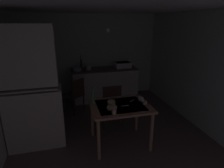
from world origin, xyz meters
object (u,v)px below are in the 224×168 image
(chair_by_counter, at_px, (75,94))
(mixing_bowl_counter, at_px, (77,69))
(dining_table, at_px, (120,110))
(chair_far_side, at_px, (111,104))
(hutch_cabinet, at_px, (33,93))
(serving_bowl_wide, at_px, (111,102))
(teacup_cream, at_px, (145,103))
(hand_pump, at_px, (81,64))
(glass_bottle, at_px, (93,96))
(sink_basin, at_px, (123,65))

(chair_by_counter, bearing_deg, mixing_bowl_counter, 78.16)
(dining_table, bearing_deg, chair_far_side, 91.06)
(hutch_cabinet, bearing_deg, serving_bowl_wide, -11.02)
(dining_table, relative_size, teacup_cream, 14.28)
(hand_pump, distance_m, glass_bottle, 2.02)
(chair_by_counter, xyz_separation_m, serving_bowl_wide, (0.55, -1.40, 0.33))
(hutch_cabinet, distance_m, glass_bottle, 1.03)
(chair_far_side, bearing_deg, hand_pump, 105.17)
(hand_pump, xyz_separation_m, dining_table, (0.44, -2.22, -0.40))
(mixing_bowl_counter, xyz_separation_m, serving_bowl_wide, (0.42, -2.02, -0.15))
(dining_table, bearing_deg, teacup_cream, -9.17)
(chair_by_counter, height_order, serving_bowl_wide, chair_by_counter)
(teacup_cream, bearing_deg, glass_bottle, 162.40)
(hutch_cabinet, xyz_separation_m, mixing_bowl_counter, (0.90, 1.76, -0.06))
(serving_bowl_wide, xyz_separation_m, glass_bottle, (-0.31, 0.10, 0.10))
(sink_basin, relative_size, hand_pump, 1.13)
(hand_pump, distance_m, dining_table, 2.30)
(chair_far_side, bearing_deg, chair_by_counter, 128.13)
(chair_by_counter, bearing_deg, dining_table, -65.34)
(hand_pump, relative_size, glass_bottle, 1.27)
(chair_by_counter, xyz_separation_m, glass_bottle, (0.25, -1.29, 0.43))
(hutch_cabinet, height_order, chair_by_counter, hutch_cabinet)
(hutch_cabinet, bearing_deg, dining_table, -14.02)
(glass_bottle, bearing_deg, sink_basin, 59.13)
(chair_by_counter, xyz_separation_m, teacup_cream, (1.12, -1.57, 0.33))
(sink_basin, relative_size, chair_by_counter, 0.51)
(mixing_bowl_counter, height_order, teacup_cream, mixing_bowl_counter)
(dining_table, bearing_deg, glass_bottle, 154.94)
(hand_pump, height_order, dining_table, hand_pump)
(dining_table, height_order, chair_by_counter, chair_by_counter)
(dining_table, bearing_deg, sink_basin, 71.40)
(chair_far_side, bearing_deg, dining_table, -88.94)
(sink_basin, distance_m, chair_far_side, 1.77)
(hutch_cabinet, bearing_deg, sink_basin, 39.60)
(hutch_cabinet, xyz_separation_m, dining_table, (1.45, -0.36, -0.33))
(hutch_cabinet, relative_size, glass_bottle, 6.92)
(sink_basin, bearing_deg, chair_far_side, -115.84)
(chair_by_counter, distance_m, teacup_cream, 1.96)
(chair_far_side, relative_size, glass_bottle, 3.07)
(hutch_cabinet, relative_size, dining_table, 2.04)
(chair_far_side, bearing_deg, serving_bowl_wide, -102.99)
(hand_pump, bearing_deg, sink_basin, -2.21)
(chair_far_side, distance_m, teacup_cream, 0.89)
(mixing_bowl_counter, distance_m, glass_bottle, 1.92)
(mixing_bowl_counter, relative_size, dining_table, 0.20)
(serving_bowl_wide, bearing_deg, hutch_cabinet, 168.98)
(sink_basin, relative_size, glass_bottle, 1.43)
(chair_far_side, xyz_separation_m, glass_bottle, (-0.43, -0.43, 0.40))
(hand_pump, xyz_separation_m, teacup_cream, (0.87, -2.29, -0.27))
(chair_by_counter, bearing_deg, teacup_cream, -54.57)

